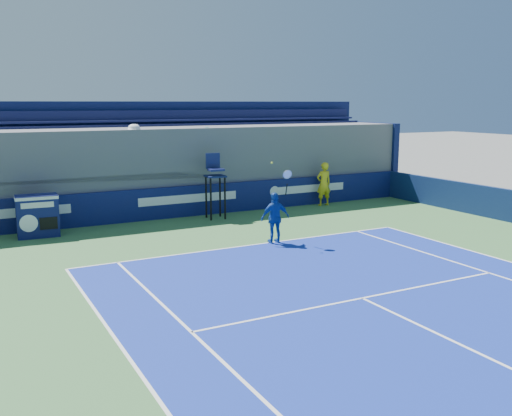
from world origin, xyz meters
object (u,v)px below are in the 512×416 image
match_clock (37,215)px  umpire_chair (215,179)px  tennis_player (275,218)px  ball_person (324,184)px

match_clock → umpire_chair: (6.37, 0.05, 0.79)m
match_clock → tennis_player: 7.79m
umpire_chair → tennis_player: 4.51m
umpire_chair → tennis_player: tennis_player is taller
ball_person → match_clock: 11.59m
ball_person → umpire_chair: umpire_chair is taller
ball_person → umpire_chair: 5.26m
umpire_chair → match_clock: bearing=-179.5°
ball_person → umpire_chair: size_ratio=0.75×
umpire_chair → ball_person: bearing=3.9°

